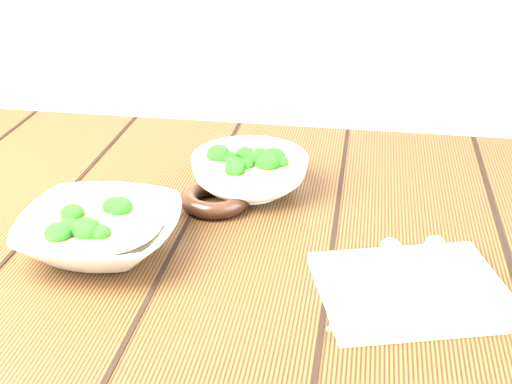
% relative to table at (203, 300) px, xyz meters
% --- Properties ---
extents(table, '(1.20, 0.80, 0.75)m').
position_rel_table_xyz_m(table, '(0.00, 0.00, 0.00)').
color(table, '#33210E').
rests_on(table, ground).
extents(soup_bowl_front, '(0.21, 0.21, 0.06)m').
position_rel_table_xyz_m(soup_bowl_front, '(-0.11, -0.08, 0.15)').
color(soup_bowl_front, silver).
rests_on(soup_bowl_front, table).
extents(soup_bowl_back, '(0.22, 0.22, 0.06)m').
position_rel_table_xyz_m(soup_bowl_back, '(0.05, 0.12, 0.15)').
color(soup_bowl_back, silver).
rests_on(soup_bowl_back, table).
extents(trivet, '(0.11, 0.11, 0.02)m').
position_rel_table_xyz_m(trivet, '(0.01, 0.06, 0.13)').
color(trivet, black).
rests_on(trivet, table).
extents(napkin, '(0.25, 0.23, 0.01)m').
position_rel_table_xyz_m(napkin, '(0.28, -0.12, 0.13)').
color(napkin, beige).
rests_on(napkin, table).
extents(spoon_left, '(0.03, 0.17, 0.01)m').
position_rel_table_xyz_m(spoon_left, '(0.26, -0.07, 0.13)').
color(spoon_left, '#B1AD9C').
rests_on(spoon_left, napkin).
extents(spoon_right, '(0.03, 0.17, 0.01)m').
position_rel_table_xyz_m(spoon_right, '(0.31, -0.06, 0.13)').
color(spoon_right, '#B1AD9C').
rests_on(spoon_right, napkin).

